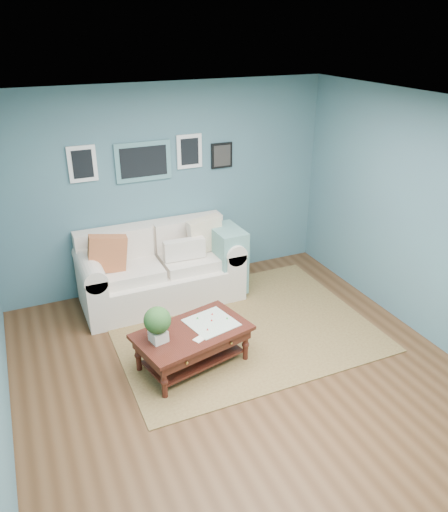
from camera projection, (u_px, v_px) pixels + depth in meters
room_shell at (249, 262)px, 4.56m from camera, size 5.00×5.02×2.70m
area_rug at (241, 327)px, 6.03m from camera, size 2.98×2.39×0.01m
loveseat at (166, 268)px, 6.51m from camera, size 2.09×0.95×1.07m
coffee_table at (187, 338)px, 5.19m from camera, size 1.30×0.93×0.82m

